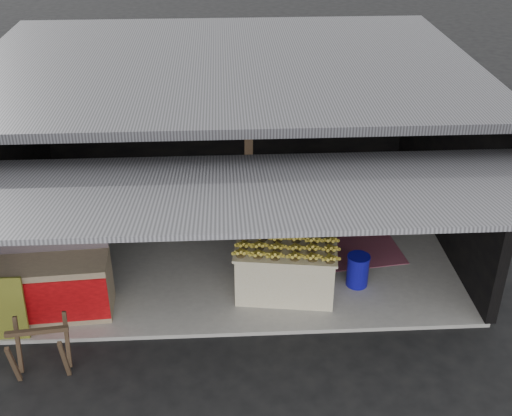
{
  "coord_description": "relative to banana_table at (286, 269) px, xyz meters",
  "views": [
    {
      "loc": [
        -0.05,
        -6.61,
        5.73
      ],
      "look_at": [
        0.39,
        1.53,
        1.1
      ],
      "focal_mm": 45.0,
      "sensor_mm": 36.0,
      "label": 1
    }
  ],
  "objects": [
    {
      "name": "concrete_slab",
      "position": [
        -0.78,
        1.62,
        -0.42
      ],
      "size": [
        7.0,
        5.0,
        0.06
      ],
      "primitive_type": "cube",
      "color": "gray",
      "rests_on": "ground"
    },
    {
      "name": "sawhorse",
      "position": [
        -3.12,
        -1.45,
        -0.0
      ],
      "size": [
        0.74,
        0.69,
        0.71
      ],
      "rotation": [
        0.0,
        0.0,
        0.11
      ],
      "color": "#453222",
      "rests_on": "ground"
    },
    {
      "name": "plastic_chair",
      "position": [
        0.98,
        1.88,
        0.09
      ],
      "size": [
        0.49,
        0.49,
        0.83
      ],
      "rotation": [
        0.0,
        0.0,
        -0.31
      ],
      "color": "black",
      "rests_on": "concrete_slab"
    },
    {
      "name": "white_crate",
      "position": [
        -0.08,
        1.04,
        0.06
      ],
      "size": [
        0.84,
        0.6,
        0.9
      ],
      "rotation": [
        0.0,
        0.0,
        0.06
      ],
      "color": "white",
      "rests_on": "concrete_slab"
    },
    {
      "name": "neighbor_stall",
      "position": [
        -3.19,
        -0.3,
        0.07
      ],
      "size": [
        1.54,
        0.77,
        1.55
      ],
      "rotation": [
        0.0,
        0.0,
        0.06
      ],
      "color": "#998466",
      "rests_on": "concrete_slab"
    },
    {
      "name": "magenta_rug",
      "position": [
        1.19,
        1.0,
        -0.39
      ],
      "size": [
        1.62,
        1.19,
        0.01
      ],
      "primitive_type": "cube",
      "rotation": [
        0.0,
        0.0,
        0.13
      ],
      "color": "maroon",
      "rests_on": "concrete_slab"
    },
    {
      "name": "picture_frames",
      "position": [
        -0.94,
        4.02,
        1.48
      ],
      "size": [
        1.62,
        0.04,
        0.46
      ],
      "color": "black",
      "rests_on": "shophouse"
    },
    {
      "name": "shophouse",
      "position": [
        -0.78,
        1.94,
        1.65
      ],
      "size": [
        7.4,
        7.29,
        3.02
      ],
      "color": "black",
      "rests_on": "ground"
    },
    {
      "name": "water_barrel",
      "position": [
        1.07,
        0.12,
        -0.16
      ],
      "size": [
        0.32,
        0.32,
        0.47
      ],
      "primitive_type": "cylinder",
      "color": "#0E0D90",
      "rests_on": "concrete_slab"
    },
    {
      "name": "banana_table",
      "position": [
        0.0,
        0.0,
        0.0
      ],
      "size": [
        1.54,
        1.07,
        0.78
      ],
      "rotation": [
        0.0,
        0.0,
        -0.14
      ],
      "color": "white",
      "rests_on": "concrete_slab"
    },
    {
      "name": "banana_pile",
      "position": [
        0.0,
        0.0,
        0.47
      ],
      "size": [
        1.41,
        0.97,
        0.15
      ],
      "primitive_type": null,
      "rotation": [
        0.0,
        0.0,
        -0.14
      ],
      "color": "gold",
      "rests_on": "banana_table"
    },
    {
      "name": "green_signboard",
      "position": [
        -3.75,
        -0.77,
        0.06
      ],
      "size": [
        0.6,
        0.15,
        0.9
      ],
      "primitive_type": "cube",
      "rotation": [
        -0.13,
        0.0,
        0.0
      ],
      "color": "black",
      "rests_on": "concrete_slab"
    },
    {
      "name": "ground",
      "position": [
        -0.78,
        -0.88,
        -0.45
      ],
      "size": [
        80.0,
        80.0,
        0.0
      ],
      "primitive_type": "plane",
      "color": "black",
      "rests_on": "ground"
    }
  ]
}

